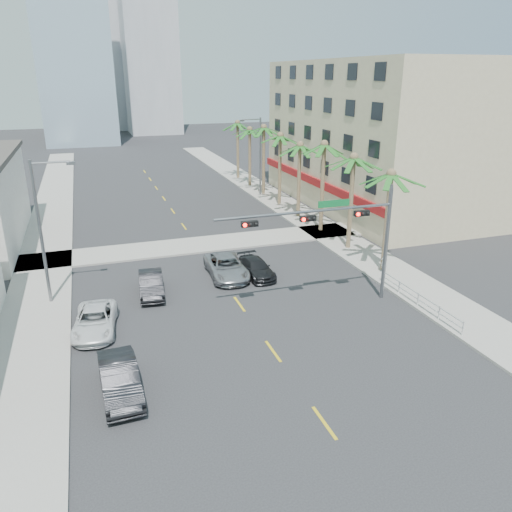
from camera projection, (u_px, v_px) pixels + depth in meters
The scene contains 25 objects.
ground at pixel (304, 395), 22.44m from camera, with size 260.00×260.00×0.00m, color #262628.
sidewalk_right at pixel (336, 238), 43.84m from camera, with size 4.00×120.00×0.15m, color gray.
sidewalk_left at pixel (43, 270), 36.55m from camera, with size 4.00×120.00×0.15m, color gray.
sidewalk_cross at pixel (198, 245), 41.98m from camera, with size 80.00×4.00×0.15m, color gray.
building_right at pixel (380, 135), 53.22m from camera, with size 15.25×28.00×15.00m.
tower_far_left at pixel (69, 17), 96.24m from camera, with size 14.00×14.00×48.00m, color #99B2C6.
tower_far_center at pixel (93, 43), 125.46m from camera, with size 16.00×16.00×42.00m, color #ADADB2.
traffic_signal_mast at pixel (342, 227), 29.53m from camera, with size 11.12×0.54×7.20m.
palm_tree_0 at pixel (391, 175), 34.20m from camera, with size 4.80×4.80×7.80m.
palm_tree_1 at pixel (354, 159), 38.71m from camera, with size 4.80×4.80×8.16m.
palm_tree_2 at pixel (324, 146), 43.21m from camera, with size 4.80×4.80×8.52m.
palm_tree_3 at pixel (300, 146), 48.07m from camera, with size 4.80×4.80×7.80m.
palm_tree_4 at pixel (280, 136), 52.58m from camera, with size 4.80×4.80×8.16m.
palm_tree_5 at pixel (264, 128), 57.08m from camera, with size 4.80×4.80×8.52m.
palm_tree_6 at pixel (250, 130), 61.94m from camera, with size 4.80×4.80×7.80m.
palm_tree_7 at pixel (237, 123), 66.44m from camera, with size 4.80×4.80×8.16m.
streetlight_left at pixel (43, 226), 29.82m from camera, with size 2.55×0.25×9.00m.
streetlight_right at pixel (259, 153), 57.83m from camera, with size 2.55×0.25×9.00m.
guardrail at pixel (418, 297), 30.67m from camera, with size 0.08×8.08×1.00m.
car_parked_mid at pixel (120, 379), 22.29m from camera, with size 1.64×4.69×1.55m, color black.
car_parked_far at pixel (95, 321), 27.80m from camera, with size 2.21×4.79×1.33m, color white.
car_lane_left at pixel (151, 284), 32.52m from camera, with size 1.51×4.33×1.43m, color black.
car_lane_center at pixel (226, 267), 35.38m from camera, with size 2.47×5.36×1.49m, color #A5A5A9.
car_lane_right at pixel (256, 268), 35.52m from camera, with size 1.73×4.25×1.23m, color black.
pedestrian at pixel (384, 261), 35.76m from camera, with size 0.61×0.40×1.66m, color white.
Camera 1 is at (-8.19, -17.21, 13.59)m, focal length 35.00 mm.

